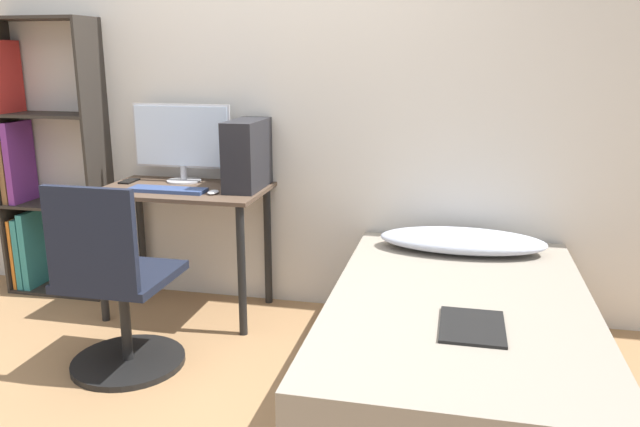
# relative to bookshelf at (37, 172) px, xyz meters

# --- Properties ---
(ground_plane) EXTENTS (14.00, 14.00, 0.00)m
(ground_plane) POSITION_rel_bookshelf_xyz_m (1.37, -1.19, -0.76)
(ground_plane) COLOR #9E754C
(wall_back) EXTENTS (8.00, 0.05, 2.50)m
(wall_back) POSITION_rel_bookshelf_xyz_m (1.37, 0.16, 0.49)
(wall_back) COLOR silver
(wall_back) RESTS_ON ground_plane
(desk) EXTENTS (0.93, 0.56, 0.74)m
(desk) POSITION_rel_bookshelf_xyz_m (1.04, -0.14, -0.15)
(desk) COLOR brown
(desk) RESTS_ON ground_plane
(bookshelf) EXTENTS (0.65, 0.28, 1.68)m
(bookshelf) POSITION_rel_bookshelf_xyz_m (0.00, 0.00, 0.00)
(bookshelf) COLOR #2D2823
(bookshelf) RESTS_ON ground_plane
(office_chair) EXTENTS (0.54, 0.54, 0.93)m
(office_chair) POSITION_rel_bookshelf_xyz_m (1.02, -0.87, -0.40)
(office_chair) COLOR black
(office_chair) RESTS_ON ground_plane
(bed) EXTENTS (1.12, 1.85, 0.48)m
(bed) POSITION_rel_bookshelf_xyz_m (2.58, -0.78, -0.53)
(bed) COLOR #4C3D2D
(bed) RESTS_ON ground_plane
(pillow) EXTENTS (0.85, 0.36, 0.11)m
(pillow) POSITION_rel_bookshelf_xyz_m (2.58, -0.12, -0.23)
(pillow) COLOR #B2B7C6
(pillow) RESTS_ON bed
(magazine) EXTENTS (0.24, 0.32, 0.01)m
(magazine) POSITION_rel_bookshelf_xyz_m (2.63, -1.08, -0.28)
(magazine) COLOR black
(magazine) RESTS_ON bed
(monitor) EXTENTS (0.60, 0.20, 0.45)m
(monitor) POSITION_rel_bookshelf_xyz_m (0.96, 0.03, 0.23)
(monitor) COLOR #B7B7BC
(monitor) RESTS_ON desk
(keyboard) EXTENTS (0.43, 0.12, 0.02)m
(keyboard) POSITION_rel_bookshelf_xyz_m (1.00, -0.25, -0.01)
(keyboard) COLOR #33477A
(keyboard) RESTS_ON desk
(pc_tower) EXTENTS (0.17, 0.38, 0.38)m
(pc_tower) POSITION_rel_bookshelf_xyz_m (1.40, -0.07, 0.17)
(pc_tower) COLOR #232328
(pc_tower) RESTS_ON desk
(mouse) EXTENTS (0.06, 0.09, 0.02)m
(mouse) POSITION_rel_bookshelf_xyz_m (1.26, -0.25, -0.01)
(mouse) COLOR silver
(mouse) RESTS_ON desk
(phone) EXTENTS (0.07, 0.14, 0.01)m
(phone) POSITION_rel_bookshelf_xyz_m (0.66, -0.06, -0.01)
(phone) COLOR black
(phone) RESTS_ON desk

